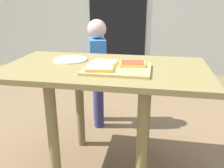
% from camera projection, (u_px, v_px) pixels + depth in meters
% --- Properties ---
extents(ground_plane, '(16.00, 16.00, 0.00)m').
position_uv_depth(ground_plane, '(106.00, 167.00, 1.80)').
color(ground_plane, brown).
extents(house_door, '(0.90, 0.02, 2.00)m').
position_uv_depth(house_door, '(118.00, 9.00, 3.84)').
color(house_door, black).
rests_on(house_door, ground).
extents(dining_table, '(1.28, 0.70, 0.77)m').
position_uv_depth(dining_table, '(105.00, 86.00, 1.59)').
color(dining_table, olive).
rests_on(dining_table, ground).
extents(cutting_board, '(0.39, 0.29, 0.02)m').
position_uv_depth(cutting_board, '(117.00, 69.00, 1.46)').
color(cutting_board, tan).
rests_on(cutting_board, dining_table).
extents(pizza_slice_near_left, '(0.17, 0.14, 0.02)m').
position_uv_depth(pizza_slice_near_left, '(99.00, 68.00, 1.41)').
color(pizza_slice_near_left, '#DBB752').
rests_on(pizza_slice_near_left, cutting_board).
extents(pizza_slice_far_left, '(0.16, 0.13, 0.02)m').
position_uv_depth(pizza_slice_far_left, '(104.00, 63.00, 1.52)').
color(pizza_slice_far_left, '#DBB752').
rests_on(pizza_slice_far_left, cutting_board).
extents(pizza_slice_far_right, '(0.17, 0.14, 0.02)m').
position_uv_depth(pizza_slice_far_right, '(133.00, 64.00, 1.50)').
color(pizza_slice_far_right, '#DBB752').
rests_on(pizza_slice_far_right, cutting_board).
extents(plate_white_left, '(0.23, 0.23, 0.01)m').
position_uv_depth(plate_white_left, '(70.00, 60.00, 1.69)').
color(plate_white_left, silver).
rests_on(plate_white_left, dining_table).
extents(child_left, '(0.21, 0.27, 1.00)m').
position_uv_depth(child_left, '(98.00, 67.00, 2.25)').
color(child_left, navy).
rests_on(child_left, ground).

